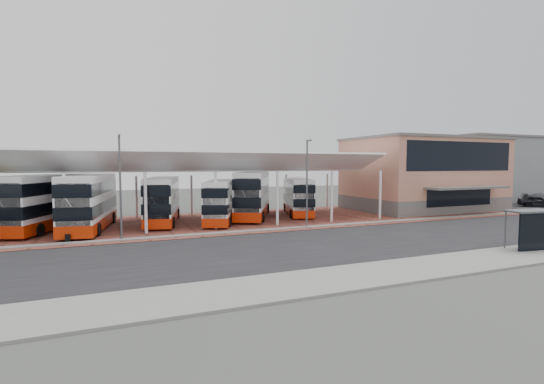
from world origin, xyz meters
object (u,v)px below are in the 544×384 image
at_px(bus_shelter, 537,225).
at_px(bus_0, 47,202).
at_px(terminal, 423,174).
at_px(bus_2, 163,200).
at_px(carpark_car_a, 537,201).
at_px(bus_1, 90,202).
at_px(pedestrian, 89,230).
at_px(bus_4, 253,195).
at_px(bus_5, 298,197).
at_px(bus_3, 221,201).

bearing_deg(bus_shelter, bus_0, 151.96).
relative_size(terminal, bus_shelter, 5.34).
xyz_separation_m(bus_2, carpark_car_a, (49.05, -4.71, -1.44)).
relative_size(terminal, bus_0, 1.53).
xyz_separation_m(bus_0, carpark_car_a, (59.05, -4.67, -1.64)).
bearing_deg(bus_1, carpark_car_a, 6.31).
bearing_deg(pedestrian, bus_1, -5.42).
height_order(bus_0, bus_1, bus_0).
relative_size(bus_2, bus_4, 0.93).
height_order(bus_5, bus_shelter, bus_5).
bearing_deg(terminal, pedestrian, -170.05).
relative_size(bus_0, bus_3, 1.17).
xyz_separation_m(terminal, bus_5, (-17.56, 1.16, -2.54)).
bearing_deg(terminal, bus_5, 176.22).
distance_m(bus_4, pedestrian, 18.04).
bearing_deg(bus_1, bus_0, 163.49).
bearing_deg(bus_1, bus_shelter, -27.50).
bearing_deg(bus_2, bus_5, 15.80).
bearing_deg(bus_shelter, bus_5, 112.56).
bearing_deg(bus_0, bus_4, 23.17).
distance_m(pedestrian, carpark_car_a, 55.51).
height_order(terminal, bus_1, terminal).
bearing_deg(bus_0, bus_5, 23.17).
relative_size(terminal, pedestrian, 11.47).
distance_m(bus_0, bus_4, 19.76).
bearing_deg(carpark_car_a, bus_2, 127.47).
xyz_separation_m(terminal, bus_shelter, (-11.34, -22.35, -2.88)).
relative_size(terminal, bus_1, 1.52).
xyz_separation_m(bus_4, pedestrian, (-16.14, -7.88, -1.67)).
distance_m(bus_3, pedestrian, 13.18).
xyz_separation_m(bus_0, pedestrian, (3.60, -7.26, -1.62)).
relative_size(bus_2, bus_5, 1.09).
relative_size(bus_0, bus_4, 1.00).
bearing_deg(bus_3, bus_4, 48.95).
relative_size(terminal, bus_3, 1.79).
bearing_deg(bus_0, terminal, 20.89).
bearing_deg(bus_0, pedestrian, -42.22).
bearing_deg(pedestrian, bus_0, 19.88).
bearing_deg(terminal, carpark_car_a, -14.87).
bearing_deg(bus_0, carpark_car_a, 16.88).
height_order(bus_2, carpark_car_a, bus_2).
bearing_deg(bus_3, carpark_car_a, 17.27).
height_order(pedestrian, bus_shelter, bus_shelter).
xyz_separation_m(bus_1, bus_4, (16.25, 2.31, 0.05)).
xyz_separation_m(terminal, carpark_car_a, (16.16, -4.29, -3.81)).
relative_size(bus_1, bus_2, 1.08).
distance_m(bus_1, pedestrian, 5.80).
distance_m(bus_3, bus_shelter, 26.53).
relative_size(terminal, bus_4, 1.53).
xyz_separation_m(bus_0, bus_shelter, (31.55, -22.73, -0.71)).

